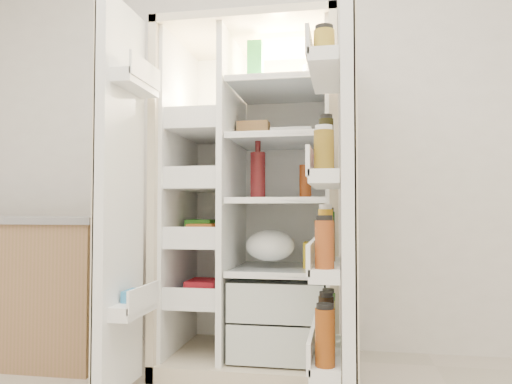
# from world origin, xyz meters

# --- Properties ---
(wall_back) EXTENTS (4.00, 0.02, 2.70)m
(wall_back) POSITION_xyz_m (0.00, 2.00, 1.35)
(wall_back) COLOR white
(wall_back) RESTS_ON floor
(refrigerator) EXTENTS (0.92, 0.70, 1.80)m
(refrigerator) POSITION_xyz_m (-0.05, 1.65, 0.74)
(refrigerator) COLOR beige
(refrigerator) RESTS_ON floor
(freezer_door) EXTENTS (0.15, 0.40, 1.72)m
(freezer_door) POSITION_xyz_m (-0.57, 1.05, 0.89)
(freezer_door) COLOR white
(freezer_door) RESTS_ON floor
(fridge_door) EXTENTS (0.17, 0.58, 1.72)m
(fridge_door) POSITION_xyz_m (0.41, 0.96, 0.87)
(fridge_door) COLOR white
(fridge_door) RESTS_ON floor
(kitchen_counter) EXTENTS (1.10, 0.58, 0.80)m
(kitchen_counter) POSITION_xyz_m (-1.37, 1.53, 0.40)
(kitchen_counter) COLOR #926849
(kitchen_counter) RESTS_ON floor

